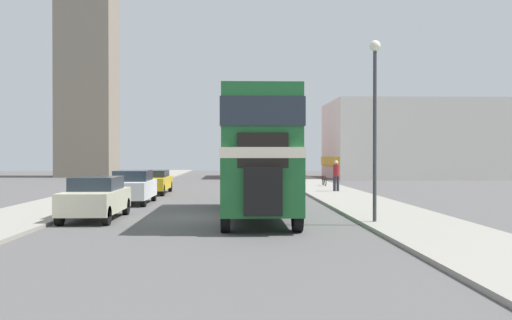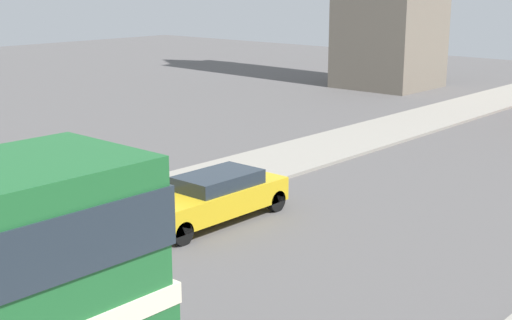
# 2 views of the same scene
# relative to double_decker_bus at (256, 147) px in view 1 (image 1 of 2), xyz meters

# --- Properties ---
(ground_plane) EXTENTS (120.00, 120.00, 0.00)m
(ground_plane) POSITION_rel_double_decker_bus_xyz_m (-1.71, -0.24, -2.58)
(ground_plane) COLOR #565454
(sidewalk_right) EXTENTS (3.50, 120.00, 0.12)m
(sidewalk_right) POSITION_rel_double_decker_bus_xyz_m (5.04, -0.24, -2.52)
(sidewalk_right) COLOR gray
(sidewalk_right) RESTS_ON ground_plane
(sidewalk_left) EXTENTS (3.50, 120.00, 0.12)m
(sidewalk_left) POSITION_rel_double_decker_bus_xyz_m (-8.46, -0.24, -2.52)
(sidewalk_left) COLOR gray
(sidewalk_left) RESTS_ON ground_plane
(double_decker_bus) EXTENTS (2.42, 10.38, 4.35)m
(double_decker_bus) POSITION_rel_double_decker_bus_xyz_m (0.00, 0.00, 0.00)
(double_decker_bus) COLOR #1E602D
(double_decker_bus) RESTS_ON ground_plane
(bus_distant) EXTENTS (2.51, 10.65, 4.21)m
(bus_distant) POSITION_rel_double_decker_bus_xyz_m (0.15, 36.26, -0.08)
(bus_distant) COLOR red
(bus_distant) RESTS_ON ground_plane
(car_parked_near) EXTENTS (1.70, 4.19, 1.50)m
(car_parked_near) POSITION_rel_double_decker_bus_xyz_m (-5.66, -0.79, -1.80)
(car_parked_near) COLOR beige
(car_parked_near) RESTS_ON ground_plane
(car_parked_mid) EXTENTS (1.72, 4.06, 1.55)m
(car_parked_mid) POSITION_rel_double_decker_bus_xyz_m (-5.52, 5.65, -1.78)
(car_parked_mid) COLOR white
(car_parked_mid) RESTS_ON ground_plane
(car_parked_far) EXTENTS (1.65, 4.65, 1.38)m
(car_parked_far) POSITION_rel_double_decker_bus_xyz_m (-5.48, 12.45, -1.85)
(car_parked_far) COLOR gold
(car_parked_far) RESTS_ON ground_plane
(pedestrian_walking) EXTENTS (0.37, 0.37, 1.81)m
(pedestrian_walking) POSITION_rel_double_decker_bus_xyz_m (5.24, 12.56, -1.43)
(pedestrian_walking) COLOR #282833
(pedestrian_walking) RESTS_ON sidewalk_right
(bicycle_on_pavement) EXTENTS (0.05, 1.76, 0.78)m
(bicycle_on_pavement) POSITION_rel_double_decker_bus_xyz_m (5.47, 18.52, -2.10)
(bicycle_on_pavement) COLOR black
(bicycle_on_pavement) RESTS_ON sidewalk_right
(street_lamp) EXTENTS (0.36, 0.36, 5.86)m
(street_lamp) POSITION_rel_double_decker_bus_xyz_m (3.74, -2.72, 1.38)
(street_lamp) COLOR #38383D
(street_lamp) RESTS_ON sidewalk_right
(church_tower) EXTENTS (5.76, 5.76, 35.12)m
(church_tower) POSITION_rel_double_decker_bus_xyz_m (-15.98, 38.68, 15.32)
(church_tower) COLOR gray
(church_tower) RESTS_ON ground_plane
(shop_building_block) EXTENTS (15.59, 10.80, 7.42)m
(shop_building_block) POSITION_rel_double_decker_bus_xyz_m (16.28, 34.25, 1.13)
(shop_building_block) COLOR silver
(shop_building_block) RESTS_ON ground_plane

